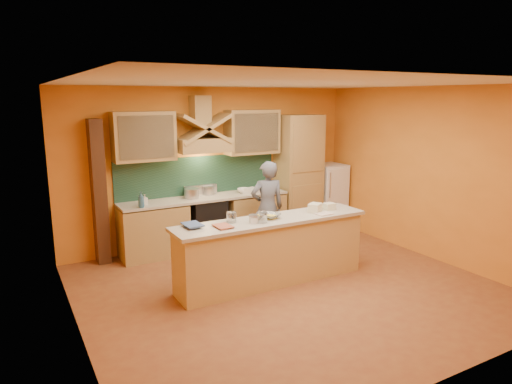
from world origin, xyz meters
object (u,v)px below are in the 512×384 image
fridge (328,196)px  person (267,208)px  mixing_bowl (270,216)px  kitchen_scale (254,220)px  stove (206,223)px

fridge → person: bearing=-157.9°
person → mixing_bowl: (-0.60, -1.09, 0.18)m
person → kitchen_scale: (-0.92, -1.19, 0.19)m
fridge → kitchen_scale: 3.46m
kitchen_scale → mixing_bowl: (0.31, 0.09, -0.01)m
kitchen_scale → mixing_bowl: 0.33m
stove → kitchen_scale: 2.04m
person → kitchen_scale: 1.51m
stove → person: bearing=-44.3°
stove → person: 1.16m
fridge → kitchen_scale: bearing=-145.2°
fridge → kitchen_scale: fridge is taller
stove → person: (0.79, -0.77, 0.34)m
fridge → mixing_bowl: fridge is taller
person → kitchen_scale: bearing=64.4°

